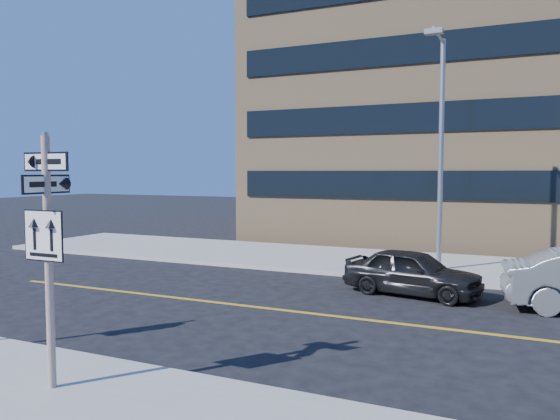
% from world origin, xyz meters
% --- Properties ---
extents(ground, '(120.00, 120.00, 0.00)m').
position_xyz_m(ground, '(0.00, 0.00, 0.00)').
color(ground, black).
rests_on(ground, ground).
extents(sign_pole, '(0.92, 0.92, 4.06)m').
position_xyz_m(sign_pole, '(0.00, -2.51, 2.44)').
color(sign_pole, silver).
rests_on(sign_pole, near_sidewalk).
extents(parked_car_a, '(2.28, 4.20, 1.36)m').
position_xyz_m(parked_car_a, '(3.81, 7.19, 0.68)').
color(parked_car_a, black).
rests_on(parked_car_a, ground).
extents(streetlight_a, '(0.55, 2.25, 8.00)m').
position_xyz_m(streetlight_a, '(4.00, 10.76, 4.76)').
color(streetlight_a, gray).
rests_on(streetlight_a, far_sidewalk).
extents(building_brick, '(18.00, 18.00, 18.00)m').
position_xyz_m(building_brick, '(2.00, 25.00, 9.00)').
color(building_brick, tan).
rests_on(building_brick, ground).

